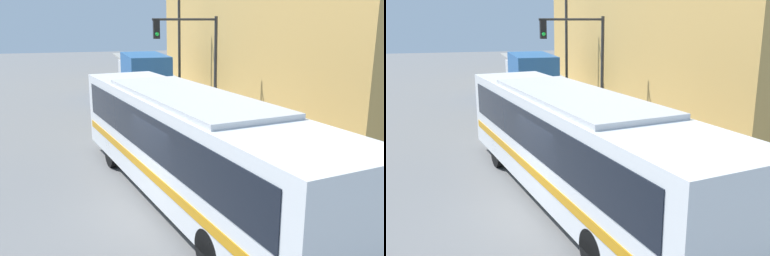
# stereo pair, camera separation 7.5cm
# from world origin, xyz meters

# --- Properties ---
(ground_plane) EXTENTS (120.00, 120.00, 0.00)m
(ground_plane) POSITION_xyz_m (0.00, 0.00, 0.00)
(ground_plane) COLOR slate
(sidewalk) EXTENTS (2.73, 70.00, 0.12)m
(sidewalk) POSITION_xyz_m (5.86, 20.00, 0.06)
(sidewalk) COLOR gray
(sidewalk) RESTS_ON ground_plane
(building_facade) EXTENTS (6.00, 29.12, 11.29)m
(building_facade) POSITION_xyz_m (10.23, 15.56, 5.64)
(building_facade) COLOR tan
(building_facade) RESTS_ON ground_plane
(city_bus) EXTENTS (4.57, 12.60, 3.11)m
(city_bus) POSITION_xyz_m (1.11, 0.58, 1.79)
(city_bus) COLOR white
(city_bus) RESTS_ON ground_plane
(delivery_truck) EXTENTS (2.44, 7.40, 2.85)m
(delivery_truck) POSITION_xyz_m (2.78, 17.73, 1.57)
(delivery_truck) COLOR #265999
(delivery_truck) RESTS_ON ground_plane
(fire_hydrant) EXTENTS (0.28, 0.38, 0.73)m
(fire_hydrant) POSITION_xyz_m (5.10, 3.22, 0.48)
(fire_hydrant) COLOR gold
(fire_hydrant) RESTS_ON sidewalk
(traffic_light_pole) EXTENTS (3.28, 0.35, 5.03)m
(traffic_light_pole) POSITION_xyz_m (4.10, 10.22, 3.59)
(traffic_light_pole) COLOR #2D2D2D
(traffic_light_pole) RESTS_ON sidewalk
(parking_meter) EXTENTS (0.14, 0.14, 1.39)m
(parking_meter) POSITION_xyz_m (5.10, 8.92, 1.06)
(parking_meter) COLOR #2D2D2D
(parking_meter) RESTS_ON sidewalk
(street_lamp) EXTENTS (2.34, 0.28, 6.68)m
(street_lamp) POSITION_xyz_m (5.04, 17.98, 4.10)
(street_lamp) COLOR #2D2D2D
(street_lamp) RESTS_ON sidewalk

